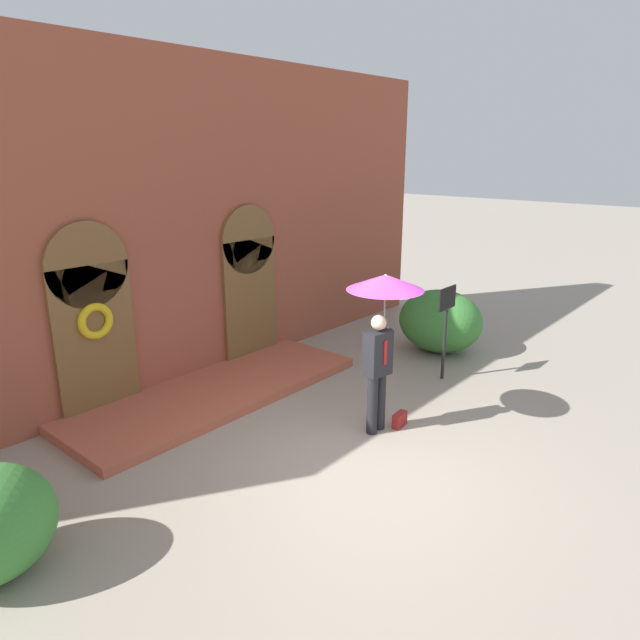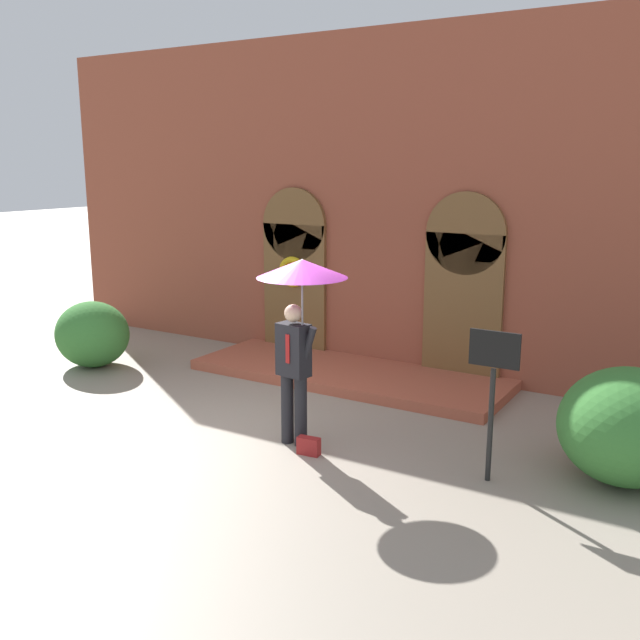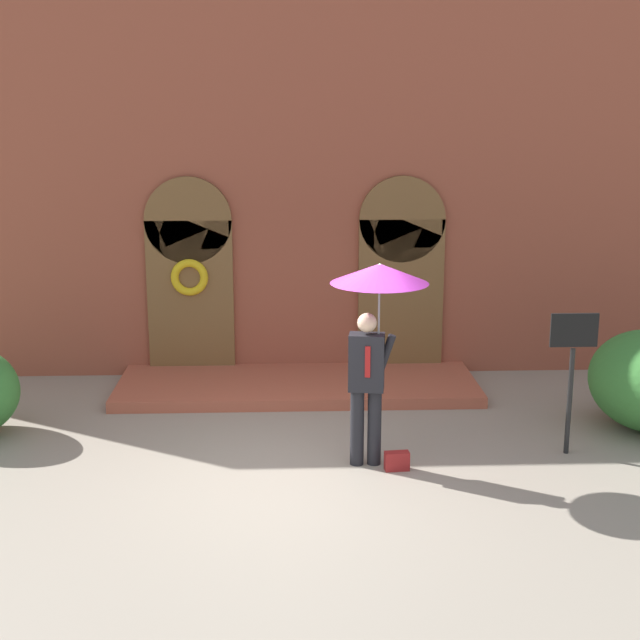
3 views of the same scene
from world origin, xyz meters
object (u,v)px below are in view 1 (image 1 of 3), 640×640
at_px(person_with_umbrella, 383,306).
at_px(sign_post, 446,318).
at_px(handbag, 400,420).
at_px(shrub_right, 440,321).

distance_m(person_with_umbrella, sign_post, 2.47).
bearing_deg(handbag, shrub_right, 14.69).
height_order(person_with_umbrella, handbag, person_with_umbrella).
bearing_deg(handbag, person_with_umbrella, 135.28).
relative_size(person_with_umbrella, shrub_right, 1.36).
bearing_deg(person_with_umbrella, shrub_right, 16.01).
height_order(person_with_umbrella, shrub_right, person_with_umbrella).
distance_m(person_with_umbrella, shrub_right, 3.99).
xyz_separation_m(handbag, shrub_right, (3.39, 1.24, 0.53)).
bearing_deg(sign_post, handbag, -168.18).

